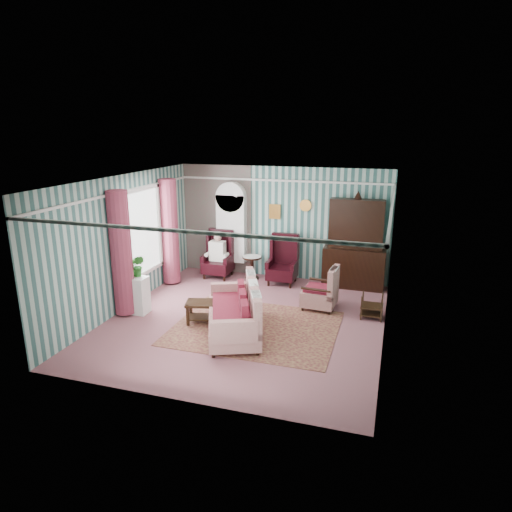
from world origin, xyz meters
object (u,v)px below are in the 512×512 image
(seated_woman, at_px, (218,256))
(sofa, at_px, (233,308))
(floral_armchair, at_px, (320,288))
(coffee_table, at_px, (208,312))
(dresser_hutch, at_px, (355,241))
(plant_stand, at_px, (135,295))
(round_side_table, at_px, (252,268))
(wingback_right, at_px, (282,260))
(nest_table, at_px, (372,306))
(bookcase, at_px, (231,233))
(wingback_left, at_px, (218,254))

(seated_woman, relative_size, sofa, 0.57)
(floral_armchair, bearing_deg, coffee_table, 129.70)
(seated_woman, xyz_separation_m, sofa, (1.56, -3.10, -0.07))
(dresser_hutch, height_order, plant_stand, dresser_hutch)
(sofa, relative_size, floral_armchair, 2.26)
(round_side_table, relative_size, floral_armchair, 0.65)
(dresser_hutch, relative_size, seated_woman, 2.00)
(wingback_right, xyz_separation_m, seated_woman, (-1.75, 0.00, -0.04))
(nest_table, bearing_deg, floral_armchair, 169.23)
(seated_woman, distance_m, coffee_table, 2.94)
(dresser_hutch, bearing_deg, seated_woman, -175.59)
(nest_table, height_order, floral_armchair, floral_armchair)
(dresser_hutch, distance_m, floral_armchair, 1.85)
(coffee_table, bearing_deg, bookcase, 101.67)
(nest_table, xyz_separation_m, plant_stand, (-4.87, -1.20, 0.13))
(dresser_hutch, bearing_deg, wingback_right, -171.23)
(seated_woman, height_order, sofa, seated_woman)
(round_side_table, distance_m, nest_table, 3.60)
(wingback_right, height_order, round_side_table, wingback_right)
(seated_woman, bearing_deg, floral_armchair, -24.46)
(nest_table, bearing_deg, wingback_left, 159.15)
(seated_woman, height_order, coffee_table, seated_woman)
(plant_stand, relative_size, sofa, 0.38)
(wingback_right, relative_size, round_side_table, 2.08)
(dresser_hutch, relative_size, round_side_table, 3.93)
(dresser_hutch, relative_size, floral_armchair, 2.56)
(dresser_hutch, bearing_deg, sofa, -119.89)
(nest_table, bearing_deg, wingback_right, 146.25)
(bookcase, distance_m, nest_table, 4.37)
(seated_woman, height_order, floral_armchair, seated_woman)
(seated_woman, height_order, plant_stand, seated_woman)
(dresser_hutch, xyz_separation_m, sofa, (-1.94, -3.37, -0.66))
(wingback_right, distance_m, seated_woman, 1.75)
(sofa, bearing_deg, floral_armchair, -60.04)
(wingback_right, distance_m, floral_armchair, 1.79)
(bookcase, distance_m, coffee_table, 3.35)
(sofa, xyz_separation_m, floral_armchair, (1.37, 1.77, -0.06))
(round_side_table, xyz_separation_m, coffee_table, (0.00, -2.93, -0.08))
(coffee_table, bearing_deg, floral_armchair, 35.44)
(plant_stand, bearing_deg, dresser_hutch, 35.08)
(sofa, distance_m, floral_armchair, 2.24)
(dresser_hutch, relative_size, nest_table, 4.37)
(round_side_table, bearing_deg, plant_stand, -120.38)
(wingback_right, height_order, plant_stand, wingback_right)
(bookcase, distance_m, wingback_right, 1.63)
(wingback_right, bearing_deg, wingback_left, 180.00)
(sofa, bearing_deg, seated_woman, 4.44)
(round_side_table, bearing_deg, nest_table, -28.20)
(round_side_table, height_order, floral_armchair, floral_armchair)
(round_side_table, height_order, plant_stand, plant_stand)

